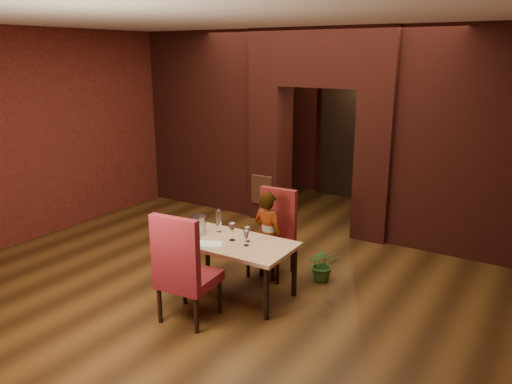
# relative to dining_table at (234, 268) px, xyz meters

# --- Properties ---
(floor) EXTENTS (8.00, 8.00, 0.00)m
(floor) POSITION_rel_dining_table_xyz_m (-0.23, 0.80, -0.33)
(floor) COLOR #402710
(floor) RESTS_ON ground
(ceiling) EXTENTS (7.00, 8.00, 0.04)m
(ceiling) POSITION_rel_dining_table_xyz_m (-0.23, 0.80, 2.87)
(ceiling) COLOR silver
(ceiling) RESTS_ON ground
(wall_back) EXTENTS (7.00, 0.04, 3.20)m
(wall_back) POSITION_rel_dining_table_xyz_m (-0.23, 4.80, 1.27)
(wall_back) COLOR maroon
(wall_back) RESTS_ON ground
(wall_left) EXTENTS (0.04, 8.00, 3.20)m
(wall_left) POSITION_rel_dining_table_xyz_m (-3.73, 0.80, 1.27)
(wall_left) COLOR maroon
(wall_left) RESTS_ON ground
(pillar_left) EXTENTS (0.55, 0.55, 2.30)m
(pillar_left) POSITION_rel_dining_table_xyz_m (-1.18, 2.80, 0.82)
(pillar_left) COLOR maroon
(pillar_left) RESTS_ON ground
(pillar_right) EXTENTS (0.55, 0.55, 2.30)m
(pillar_right) POSITION_rel_dining_table_xyz_m (0.72, 2.80, 0.82)
(pillar_right) COLOR maroon
(pillar_right) RESTS_ON ground
(lintel) EXTENTS (2.45, 0.55, 0.90)m
(lintel) POSITION_rel_dining_table_xyz_m (-0.23, 2.80, 2.42)
(lintel) COLOR maroon
(lintel) RESTS_ON ground
(wing_wall_left) EXTENTS (2.28, 0.35, 3.20)m
(wing_wall_left) POSITION_rel_dining_table_xyz_m (-2.59, 2.80, 1.27)
(wing_wall_left) COLOR maroon
(wing_wall_left) RESTS_ON ground
(wing_wall_right) EXTENTS (2.28, 0.35, 3.20)m
(wing_wall_right) POSITION_rel_dining_table_xyz_m (2.13, 2.80, 1.27)
(wing_wall_right) COLOR maroon
(wing_wall_right) RESTS_ON ground
(vent_panel) EXTENTS (0.40, 0.03, 0.50)m
(vent_panel) POSITION_rel_dining_table_xyz_m (-1.18, 2.50, 0.22)
(vent_panel) COLOR #AC5C32
(vent_panel) RESTS_ON ground
(rear_door) EXTENTS (0.90, 0.08, 2.10)m
(rear_door) POSITION_rel_dining_table_xyz_m (-0.63, 4.74, 0.72)
(rear_door) COLOR black
(rear_door) RESTS_ON ground
(rear_door_frame) EXTENTS (1.02, 0.04, 2.22)m
(rear_door_frame) POSITION_rel_dining_table_xyz_m (-0.63, 4.70, 0.72)
(rear_door_frame) COLOR black
(rear_door_frame) RESTS_ON ground
(dining_table) EXTENTS (1.44, 0.84, 0.67)m
(dining_table) POSITION_rel_dining_table_xyz_m (0.00, 0.00, 0.00)
(dining_table) COLOR tan
(dining_table) RESTS_ON ground
(chair_far) EXTENTS (0.54, 0.54, 1.12)m
(chair_far) POSITION_rel_dining_table_xyz_m (0.08, 0.71, 0.22)
(chair_far) COLOR maroon
(chair_far) RESTS_ON ground
(chair_near) EXTENTS (0.61, 0.61, 1.23)m
(chair_near) POSITION_rel_dining_table_xyz_m (-0.07, -0.73, 0.28)
(chair_near) COLOR maroon
(chair_near) RESTS_ON ground
(person_seated) EXTENTS (0.45, 0.33, 1.15)m
(person_seated) POSITION_rel_dining_table_xyz_m (0.10, 0.61, 0.24)
(person_seated) COLOR beige
(person_seated) RESTS_ON ground
(wine_glass_a) EXTENTS (0.09, 0.09, 0.21)m
(wine_glass_a) POSITION_rel_dining_table_xyz_m (-0.04, 0.03, 0.44)
(wine_glass_a) COLOR white
(wine_glass_a) RESTS_ON dining_table
(wine_glass_b) EXTENTS (0.07, 0.07, 0.18)m
(wine_glass_b) POSITION_rel_dining_table_xyz_m (0.14, 0.09, 0.42)
(wine_glass_b) COLOR white
(wine_glass_b) RESTS_ON dining_table
(wine_glass_c) EXTENTS (0.07, 0.07, 0.18)m
(wine_glass_c) POSITION_rel_dining_table_xyz_m (0.20, -0.02, 0.43)
(wine_glass_c) COLOR white
(wine_glass_c) RESTS_ON dining_table
(tasting_sheet) EXTENTS (0.33, 0.30, 0.00)m
(tasting_sheet) POSITION_rel_dining_table_xyz_m (-0.18, -0.21, 0.34)
(tasting_sheet) COLOR silver
(tasting_sheet) RESTS_ON dining_table
(wine_bucket) EXTENTS (0.19, 0.19, 0.23)m
(wine_bucket) POSITION_rel_dining_table_xyz_m (-0.51, -0.03, 0.45)
(wine_bucket) COLOR #AFAFB6
(wine_bucket) RESTS_ON dining_table
(water_bottle) EXTENTS (0.07, 0.07, 0.29)m
(water_bottle) POSITION_rel_dining_table_xyz_m (-0.35, 0.18, 0.48)
(water_bottle) COLOR white
(water_bottle) RESTS_ON dining_table
(potted_plant) EXTENTS (0.51, 0.48, 0.44)m
(potted_plant) POSITION_rel_dining_table_xyz_m (0.75, 0.91, -0.11)
(potted_plant) COLOR #2C5C23
(potted_plant) RESTS_ON ground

